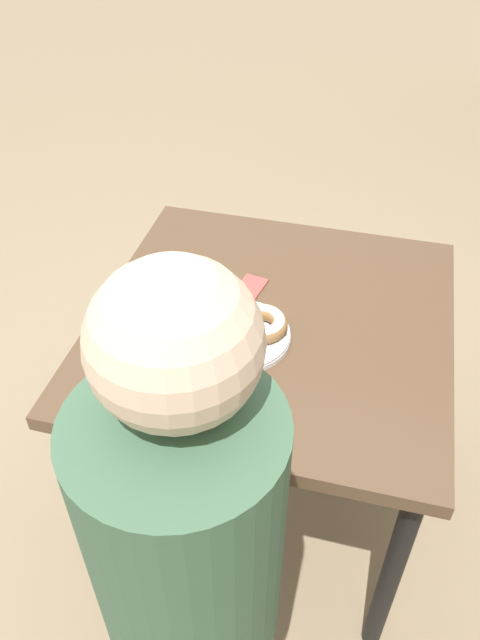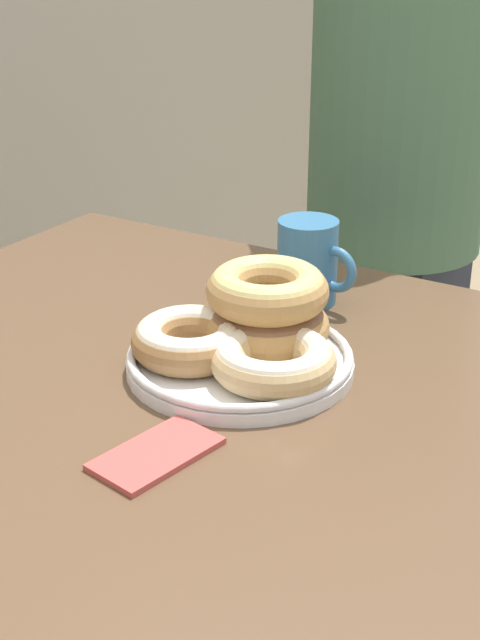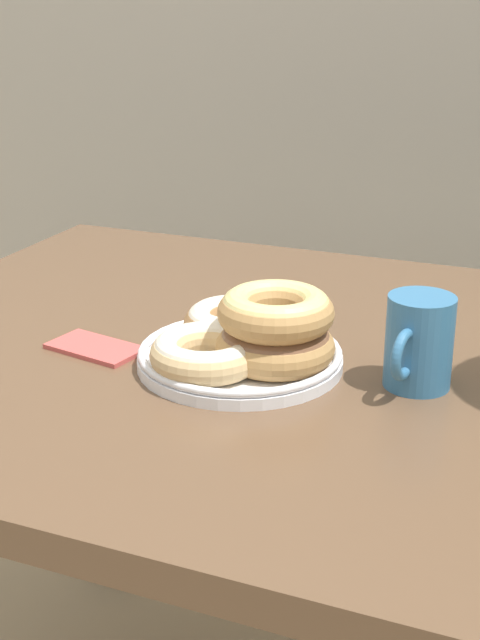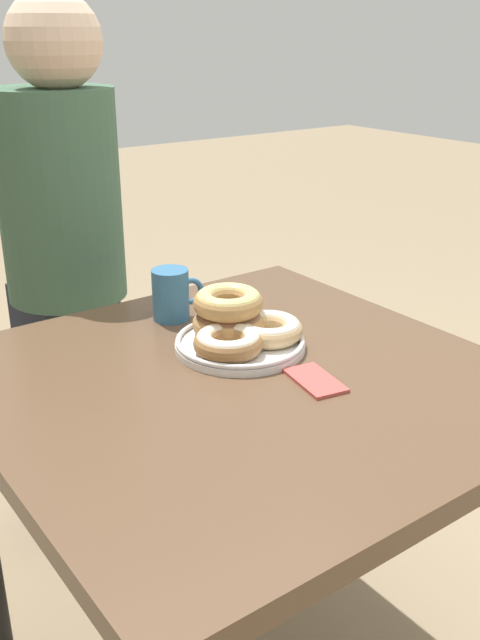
# 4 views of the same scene
# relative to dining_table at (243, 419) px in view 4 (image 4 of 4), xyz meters

# --- Properties ---
(dining_table) EXTENTS (0.91, 0.90, 0.76)m
(dining_table) POSITION_rel_dining_table_xyz_m (0.00, 0.00, 0.00)
(dining_table) COLOR brown
(dining_table) RESTS_ON ground_plane
(donut_plate) EXTENTS (0.27, 0.26, 0.10)m
(donut_plate) POSITION_rel_dining_table_xyz_m (0.11, -0.07, 0.13)
(donut_plate) COLOR white
(donut_plate) RESTS_ON dining_table
(coffee_mug) EXTENTS (0.08, 0.11, 0.11)m
(coffee_mug) POSITION_rel_dining_table_xyz_m (0.30, -0.04, 0.14)
(coffee_mug) COLOR teal
(coffee_mug) RESTS_ON dining_table
(person_figure) EXTENTS (0.33, 0.30, 1.42)m
(person_figure) POSITION_rel_dining_table_xyz_m (0.74, 0.02, 0.07)
(person_figure) COLOR #232838
(person_figure) RESTS_ON ground_plane
(napkin) EXTENTS (0.13, 0.09, 0.01)m
(napkin) POSITION_rel_dining_table_xyz_m (-0.10, -0.09, 0.09)
(napkin) COLOR #BC4C47
(napkin) RESTS_ON dining_table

